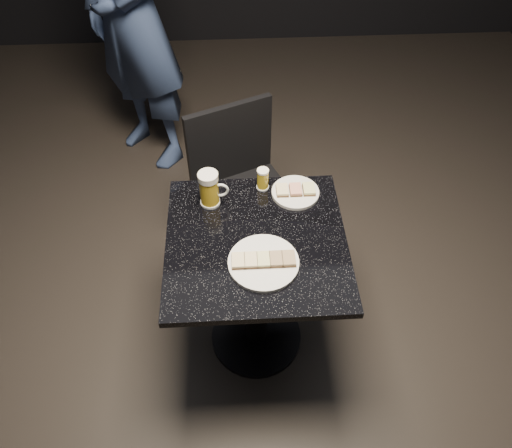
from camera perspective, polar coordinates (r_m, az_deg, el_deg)
The scene contains 10 objects.
floor at distance 2.54m, azimuth 0.03°, elevation -12.78°, with size 6.00×6.00×0.00m, color black.
plate_large at distance 1.85m, azimuth 0.86°, elevation -4.41°, with size 0.26×0.26×0.01m, color white.
plate_small at distance 2.10m, azimuth 4.52°, elevation 3.61°, with size 0.20×0.20×0.01m, color silver.
patron at distance 3.06m, azimuth -14.02°, elevation 22.26°, with size 0.69×0.46×1.91m, color navy.
table at distance 2.11m, azimuth 0.03°, elevation -6.06°, with size 0.70×0.70×0.75m.
beer_mug at distance 2.01m, azimuth -5.32°, elevation 4.04°, with size 0.12×0.08×0.16m.
beer_tumbler at distance 2.09m, azimuth 0.78°, elevation 5.17°, with size 0.05×0.05×0.10m.
chair at distance 2.50m, azimuth -1.68°, elevation 4.52°, with size 0.58×0.58×0.89m.
canapes_on_plate_large at distance 1.83m, azimuth 0.87°, elevation -4.10°, with size 0.24×0.07×0.02m.
canapes_on_plate_small at distance 2.09m, azimuth 4.55°, elevation 3.93°, with size 0.16×0.07×0.02m.
Camera 1 is at (-0.07, -1.24, 2.22)m, focal length 35.00 mm.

